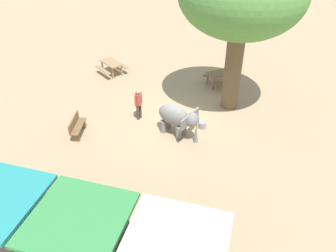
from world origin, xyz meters
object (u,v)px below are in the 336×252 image
elephant (178,118)px  picnic_table_far (220,76)px  person_handler (138,102)px  wooden_bench (77,126)px  market_stall_green (85,250)px  feed_bucket (202,125)px  market_stall_teal (7,228)px  picnic_table_near (112,65)px

elephant → picnic_table_far: (-1.10, -5.42, -0.35)m
person_handler → picnic_table_far: person_handler is taller
wooden_bench → market_stall_green: bearing=19.0°
wooden_bench → feed_bucket: size_ratio=4.04×
market_stall_green → market_stall_teal: same height
picnic_table_far → feed_bucket: bearing=-131.7°
person_handler → picnic_table_near: size_ratio=0.78×
market_stall_green → elephant: bearing=-95.5°
picnic_table_near → picnic_table_far: bearing=37.6°
wooden_bench → market_stall_green: size_ratio=0.58×
feed_bucket → picnic_table_near: bearing=-32.6°
picnic_table_near → picnic_table_far: 6.64m
elephant → picnic_table_far: bearing=97.4°
picnic_table_far → market_stall_teal: bearing=-149.6°
person_handler → market_stall_green: 8.36m
person_handler → wooden_bench: (2.31, 2.06, -0.48)m
elephant → market_stall_teal: size_ratio=0.84×
wooden_bench → market_stall_green: market_stall_green is taller
feed_bucket → market_stall_teal: bearing=62.4°
person_handler → wooden_bench: bearing=-118.8°
elephant → picnic_table_near: size_ratio=1.03×
market_stall_green → feed_bucket: size_ratio=7.00×
person_handler → feed_bucket: bearing=20.7°
picnic_table_near → elephant: bearing=-8.2°
picnic_table_near → market_stall_teal: bearing=-45.9°
person_handler → wooden_bench: 3.13m
person_handler → picnic_table_near: person_handler is taller
picnic_table_near → market_stall_green: 13.38m
person_handler → market_stall_teal: (1.15, 8.23, 0.19)m
elephant → picnic_table_near: 7.47m
market_stall_green → market_stall_teal: bearing=0.0°
person_handler → picnic_table_far: size_ratio=0.77×
picnic_table_near → market_stall_teal: market_stall_teal is taller
market_stall_green → feed_bucket: market_stall_green is taller
elephant → picnic_table_near: bearing=156.6°
picnic_table_far → market_stall_green: size_ratio=0.83×
person_handler → market_stall_teal: 8.31m
market_stall_teal → elephant: bearing=-114.0°
picnic_table_near → picnic_table_far: (-6.63, -0.40, 0.00)m
elephant → market_stall_green: (0.72, 7.46, 0.20)m
person_handler → wooden_bench: person_handler is taller
picnic_table_far → feed_bucket: 4.61m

